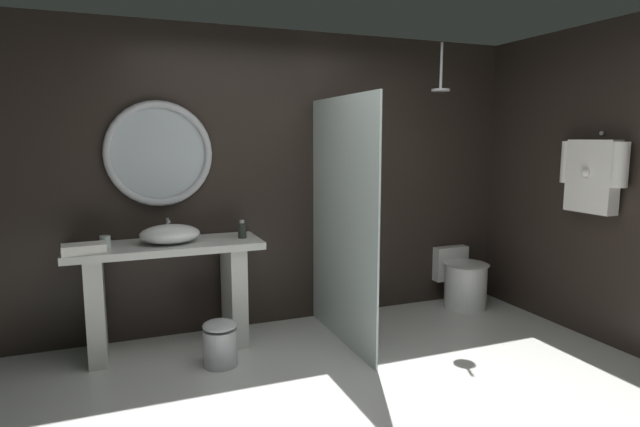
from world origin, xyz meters
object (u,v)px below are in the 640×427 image
at_px(hanging_bathrobe, 592,173).
at_px(vessel_sink, 170,234).
at_px(soap_dispenser, 242,230).
at_px(tumbler_cup, 105,242).
at_px(folded_hand_towel, 84,249).
at_px(toilet, 462,281).
at_px(round_wall_mirror, 159,154).
at_px(waste_bin, 220,343).
at_px(rain_shower_head, 441,83).

bearing_deg(hanging_bathrobe, vessel_sink, 162.21).
distance_m(soap_dispenser, hanging_bathrobe, 2.87).
bearing_deg(vessel_sink, tumbler_cup, 178.02).
xyz_separation_m(hanging_bathrobe, folded_hand_towel, (-3.81, 0.88, -0.50)).
bearing_deg(vessel_sink, toilet, 1.03).
xyz_separation_m(vessel_sink, round_wall_mirror, (-0.03, 0.27, 0.61)).
relative_size(tumbler_cup, waste_bin, 0.25).
relative_size(tumbler_cup, hanging_bathrobe, 0.13).
distance_m(vessel_sink, folded_hand_towel, 0.63).
xyz_separation_m(soap_dispenser, rain_shower_head, (1.78, -0.14, 1.23)).
bearing_deg(round_wall_mirror, vessel_sink, -83.18).
bearing_deg(waste_bin, toilet, 10.94).
bearing_deg(round_wall_mirror, tumbler_cup, -149.39).
relative_size(hanging_bathrobe, folded_hand_towel, 2.26).
bearing_deg(folded_hand_towel, vessel_sink, 14.02).
distance_m(soap_dispenser, folded_hand_towel, 1.19).
distance_m(waste_bin, folded_hand_towel, 1.18).
distance_m(hanging_bathrobe, waste_bin, 3.22).
height_order(toilet, folded_hand_towel, folded_hand_towel).
height_order(rain_shower_head, folded_hand_towel, rain_shower_head).
relative_size(hanging_bathrobe, waste_bin, 1.90).
bearing_deg(tumbler_cup, soap_dispenser, -0.81).
distance_m(tumbler_cup, round_wall_mirror, 0.82).
bearing_deg(vessel_sink, round_wall_mirror, 96.82).
distance_m(round_wall_mirror, toilet, 3.12).
relative_size(rain_shower_head, waste_bin, 1.21).
bearing_deg(toilet, waste_bin, -169.06).
relative_size(soap_dispenser, hanging_bathrobe, 0.23).
distance_m(soap_dispenser, rain_shower_head, 2.16).
distance_m(soap_dispenser, waste_bin, 0.92).
bearing_deg(soap_dispenser, hanging_bathrobe, -21.34).
bearing_deg(hanging_bathrobe, waste_bin, 168.54).
xyz_separation_m(soap_dispenser, round_wall_mirror, (-0.60, 0.27, 0.62)).
relative_size(soap_dispenser, folded_hand_towel, 0.51).
distance_m(vessel_sink, hanging_bathrobe, 3.40).
relative_size(soap_dispenser, toilet, 0.25).
distance_m(round_wall_mirror, folded_hand_towel, 0.97).
distance_m(tumbler_cup, soap_dispenser, 1.04).
xyz_separation_m(round_wall_mirror, toilet, (2.84, -0.22, -1.29)).
bearing_deg(rain_shower_head, vessel_sink, 176.68).
bearing_deg(tumbler_cup, toilet, 0.60).
height_order(round_wall_mirror, waste_bin, round_wall_mirror).
bearing_deg(rain_shower_head, folded_hand_towel, -179.70).
distance_m(tumbler_cup, rain_shower_head, 3.08).
bearing_deg(hanging_bathrobe, rain_shower_head, 133.98).
xyz_separation_m(waste_bin, folded_hand_towel, (-0.89, 0.28, 0.72)).
bearing_deg(tumbler_cup, waste_bin, -30.99).
bearing_deg(soap_dispenser, toilet, 1.25).
distance_m(round_wall_mirror, rain_shower_head, 2.49).
bearing_deg(toilet, soap_dispenser, -178.75).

